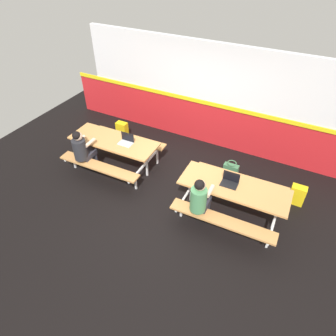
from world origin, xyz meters
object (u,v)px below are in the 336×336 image
Objects in this scene: student_nearer at (83,149)px; laptop_dark at (230,182)px; laptop_silver at (126,141)px; satchel_spare at (122,130)px; tote_bag_bright at (231,171)px; picnic_table_left at (114,146)px; student_further at (200,198)px; backpack_dark at (297,195)px; picnic_table_right at (233,192)px.

student_nearer reaches higher than laptop_dark.
satchel_spare is at bearing 130.04° from laptop_silver.
student_nearer reaches higher than satchel_spare.
tote_bag_bright is at bearing -5.15° from satchel_spare.
student_nearer is (-0.43, -0.57, 0.13)m from picnic_table_left.
student_nearer is at bearing -173.33° from laptop_dark.
backpack_dark is (1.59, 1.50, -0.49)m from student_further.
backpack_dark is (4.50, 1.28, -0.49)m from student_nearer.
satchel_spare is at bearing 174.85° from tote_bag_bright.
student_further reaches higher than backpack_dark.
student_further is 3.71× the size of laptop_dark.
student_further reaches higher than laptop_silver.
laptop_silver is at bearing 158.77° from student_further.
picnic_table_right is 3.39m from student_nearer.
backpack_dark is 4.68m from satchel_spare.
student_further reaches higher than satchel_spare.
laptop_silver is (0.33, 0.05, 0.21)m from picnic_table_left.
student_further reaches higher than laptop_dark.
laptop_dark is at bearing 59.33° from student_further.
satchel_spare reaches higher than tote_bag_bright.
tote_bag_bright is 3.19m from satchel_spare.
student_further is at bearing -93.83° from tote_bag_bright.
student_further is at bearing -17.68° from picnic_table_left.
student_further is 2.31m from laptop_silver.
tote_bag_bright is (-0.35, 1.07, -0.39)m from picnic_table_right.
tote_bag_bright is at bearing 103.41° from laptop_dark.
backpack_dark is at bearing 36.00° from laptop_dark.
picnic_table_right is 1.19m from tote_bag_bright.
student_further is at bearing -4.36° from student_nearer.
satchel_spare is (-3.53, 1.36, -0.36)m from picnic_table_right.
student_further is 0.71m from laptop_dark.
laptop_silver and laptop_dark have the same top height.
picnic_table_left reaches higher than backpack_dark.
picnic_table_right is 6.41× the size of laptop_silver.
picnic_table_right is (2.94, -0.22, 0.00)m from picnic_table_left.
picnic_table_left is 6.41× the size of laptop_dark.
student_nearer reaches higher than tote_bag_bright.
laptop_silver is (0.76, 0.61, 0.08)m from student_nearer.
backpack_dark is 1.02× the size of tote_bag_bright.
laptop_silver is 1.54m from satchel_spare.
satchel_spare is at bearing 158.84° from laptop_dark.
picnic_table_left is at bearing 176.25° from laptop_dark.
laptop_dark is at bearing -144.00° from backpack_dark.
student_nearer is 2.74× the size of backpack_dark.
laptop_dark is (2.83, -0.19, 0.21)m from picnic_table_left.
laptop_silver reaches higher than picnic_table_left.
backpack_dark is 1.00× the size of satchel_spare.
picnic_table_right reaches higher than backpack_dark.
student_further is 3.71× the size of laptop_silver.
satchel_spare is (-0.16, 1.71, -0.49)m from student_nearer.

